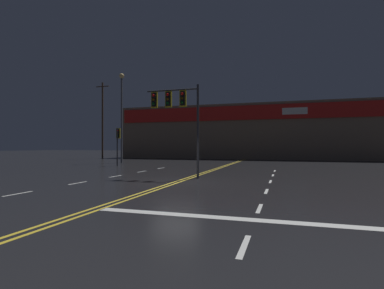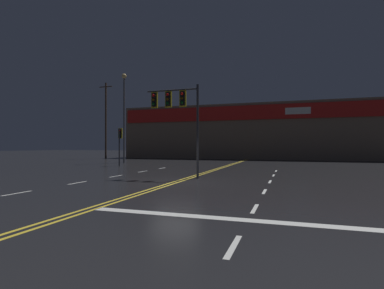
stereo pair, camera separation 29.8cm
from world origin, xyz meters
The scene contains 7 objects.
ground_plane centered at (0.00, 0.00, 0.00)m, with size 200.00×200.00×0.00m, color black.
road_markings centered at (0.85, -1.25, 0.00)m, with size 14.02×60.00×0.01m.
traffic_signal_median centered at (-0.83, 2.14, 4.32)m, with size 3.32×0.36×5.54m.
traffic_signal_corner_northwest centered at (-9.79, 10.44, 2.66)m, with size 0.42×0.36×3.62m.
streetlight_near_right centered at (-12.22, 15.24, 6.41)m, with size 0.56×0.56×10.15m.
building_backdrop centered at (0.00, 32.37, 3.99)m, with size 38.36×10.23×7.96m.
utility_pole_row centered at (0.55, 24.76, 6.00)m, with size 45.58×0.26×11.60m.
Camera 1 is at (5.46, -14.73, 1.91)m, focal length 28.00 mm.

